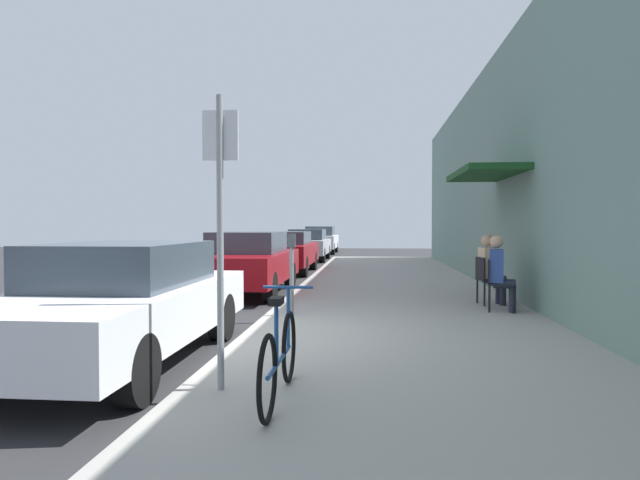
{
  "coord_description": "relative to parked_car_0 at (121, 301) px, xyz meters",
  "views": [
    {
      "loc": [
        1.72,
        -7.22,
        1.58
      ],
      "look_at": [
        0.21,
        8.96,
        1.14
      ],
      "focal_mm": 30.49,
      "sensor_mm": 36.0,
      "label": 1
    }
  ],
  "objects": [
    {
      "name": "ground_plane",
      "position": [
        1.1,
        1.31,
        -0.71
      ],
      "size": [
        60.0,
        60.0,
        0.0
      ],
      "primitive_type": "plane",
      "color": "#2D2D30"
    },
    {
      "name": "sidewalk_slab",
      "position": [
        3.35,
        3.31,
        -0.65
      ],
      "size": [
        4.5,
        32.0,
        0.12
      ],
      "primitive_type": "cube",
      "color": "#9E9B93",
      "rests_on": "ground_plane"
    },
    {
      "name": "building_facade",
      "position": [
        5.75,
        3.32,
        2.02
      ],
      "size": [
        1.4,
        32.0,
        5.47
      ],
      "color": "gray",
      "rests_on": "ground_plane"
    },
    {
      "name": "parked_car_0",
      "position": [
        0.0,
        0.0,
        0.0
      ],
      "size": [
        1.8,
        4.4,
        1.37
      ],
      "color": "silver",
      "rests_on": "ground_plane"
    },
    {
      "name": "parked_car_1",
      "position": [
        0.0,
        6.31,
        0.02
      ],
      "size": [
        1.8,
        4.4,
        1.42
      ],
      "color": "maroon",
      "rests_on": "ground_plane"
    },
    {
      "name": "parked_car_2",
      "position": [
        0.0,
        11.81,
        0.01
      ],
      "size": [
        1.8,
        4.4,
        1.37
      ],
      "color": "maroon",
      "rests_on": "ground_plane"
    },
    {
      "name": "parked_car_3",
      "position": [
        0.0,
        18.18,
        0.02
      ],
      "size": [
        1.8,
        4.4,
        1.4
      ],
      "color": "#B7B7BC",
      "rests_on": "ground_plane"
    },
    {
      "name": "parked_car_4",
      "position": [
        -0.0,
        24.36,
        0.06
      ],
      "size": [
        1.8,
        4.4,
        1.51
      ],
      "color": "silver",
      "rests_on": "ground_plane"
    },
    {
      "name": "parking_meter",
      "position": [
        1.55,
        2.76,
        0.17
      ],
      "size": [
        0.12,
        0.1,
        1.32
      ],
      "color": "slate",
      "rests_on": "sidewalk_slab"
    },
    {
      "name": "street_sign",
      "position": [
        1.5,
        -1.22,
        0.93
      ],
      "size": [
        0.32,
        0.06,
        2.6
      ],
      "color": "gray",
      "rests_on": "sidewalk_slab"
    },
    {
      "name": "bicycle_0",
      "position": [
        2.07,
        -1.47,
        -0.23
      ],
      "size": [
        0.46,
        1.71,
        0.9
      ],
      "color": "black",
      "rests_on": "sidewalk_slab"
    },
    {
      "name": "cafe_chair_0",
      "position": [
        4.94,
        3.51,
        -0.09
      ],
      "size": [
        0.52,
        0.52,
        0.87
      ],
      "color": "black",
      "rests_on": "sidewalk_slab"
    },
    {
      "name": "seated_patron_0",
      "position": [
        5.0,
        3.49,
        0.1
      ],
      "size": [
        0.48,
        0.43,
        1.29
      ],
      "color": "#232838",
      "rests_on": "sidewalk_slab"
    },
    {
      "name": "cafe_chair_1",
      "position": [
        4.94,
        4.25,
        -0.09
      ],
      "size": [
        0.5,
        0.5,
        0.87
      ],
      "color": "black",
      "rests_on": "sidewalk_slab"
    },
    {
      "name": "seated_patron_1",
      "position": [
        5.0,
        4.26,
        0.1
      ],
      "size": [
        0.47,
        0.41,
        1.29
      ],
      "color": "#232838",
      "rests_on": "sidewalk_slab"
    }
  ]
}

